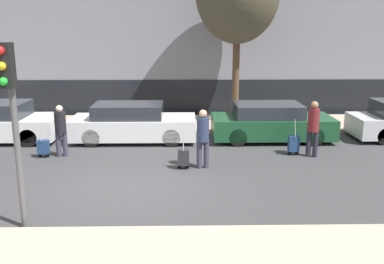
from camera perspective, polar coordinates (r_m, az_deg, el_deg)
The scene contains 13 objects.
ground_plane at distance 10.88m, azimuth -8.15°, elevation -7.14°, with size 80.00×80.00×0.00m, color #38383A.
sidewalk_near at distance 7.50m, azimuth -11.71°, elevation -16.82°, with size 28.00×2.50×0.12m.
sidewalk_far at distance 17.56m, azimuth -5.45°, elevation 1.12°, with size 28.00×3.00×0.12m.
parked_car_1 at distance 15.03m, azimuth -7.94°, elevation 1.15°, with size 4.30×1.74×1.32m.
parked_car_2 at distance 15.27m, azimuth 10.47°, elevation 1.22°, with size 4.18×1.83×1.30m.
pedestrian_left at distance 13.59m, azimuth -17.12°, elevation 0.54°, with size 0.35×0.34×1.60m.
trolley_left at distance 13.79m, azimuth -19.23°, elevation -1.90°, with size 0.34×0.29×1.08m.
pedestrian_center at distance 11.88m, azimuth 1.46°, elevation -0.44°, with size 0.35×0.34×1.67m.
trolley_center at distance 11.96m, azimuth -1.15°, elevation -3.40°, with size 0.34×0.29×1.10m.
pedestrian_right at distance 13.45m, azimuth 15.86°, elevation 0.84°, with size 0.34×0.34×1.72m.
trolley_right at distance 13.65m, azimuth 13.39°, elevation -1.52°, with size 0.34×0.29×1.14m.
traffic_light at distance 8.45m, azimuth -23.08°, elevation 3.97°, with size 0.28×0.47×3.60m.
parked_bicycle at distance 17.59m, azimuth 13.06°, elevation 2.29°, with size 1.77×0.06×0.96m.
Camera 1 is at (1.33, -10.10, 3.82)m, focal length 40.00 mm.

